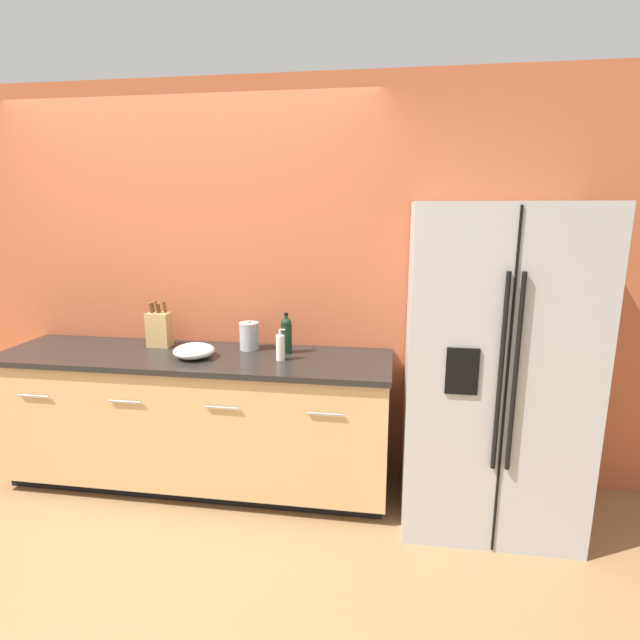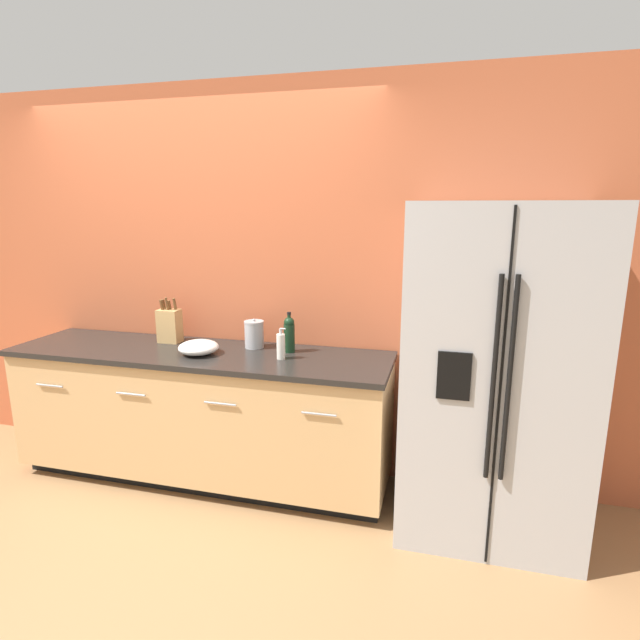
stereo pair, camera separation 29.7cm
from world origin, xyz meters
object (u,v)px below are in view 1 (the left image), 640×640
object	(u,v)px
refrigerator	(492,368)
knife_block	(159,329)
steel_canister	(249,336)
wine_bottle	(286,334)
mixing_bowl	(194,351)
soap_dispenser	(280,347)

from	to	relation	value
refrigerator	knife_block	xyz separation A→B (m)	(-2.10, 0.20, 0.10)
steel_canister	wine_bottle	bearing A→B (deg)	-8.97
knife_block	mixing_bowl	size ratio (longest dim) A/B	1.25
wine_bottle	steel_canister	xyz separation A→B (m)	(-0.26, 0.04, -0.03)
refrigerator	soap_dispenser	xyz separation A→B (m)	(-1.23, 0.02, 0.06)
mixing_bowl	steel_canister	bearing A→B (deg)	38.99
mixing_bowl	wine_bottle	bearing A→B (deg)	19.35
soap_dispenser	wine_bottle	bearing A→B (deg)	88.97
soap_dispenser	refrigerator	bearing A→B (deg)	-1.05
wine_bottle	steel_canister	world-z (taller)	wine_bottle
steel_canister	soap_dispenser	bearing A→B (deg)	-37.94
refrigerator	mixing_bowl	distance (m)	1.77
soap_dispenser	steel_canister	distance (m)	0.32
wine_bottle	refrigerator	bearing A→B (deg)	-8.31
knife_block	steel_canister	bearing A→B (deg)	1.80
knife_block	refrigerator	bearing A→B (deg)	-5.47
refrigerator	steel_canister	world-z (taller)	refrigerator
soap_dispenser	mixing_bowl	world-z (taller)	soap_dispenser
steel_canister	mixing_bowl	distance (m)	0.37
knife_block	wine_bottle	distance (m)	0.87
knife_block	steel_canister	xyz separation A→B (m)	(0.61, 0.02, -0.03)
soap_dispenser	mixing_bowl	distance (m)	0.54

